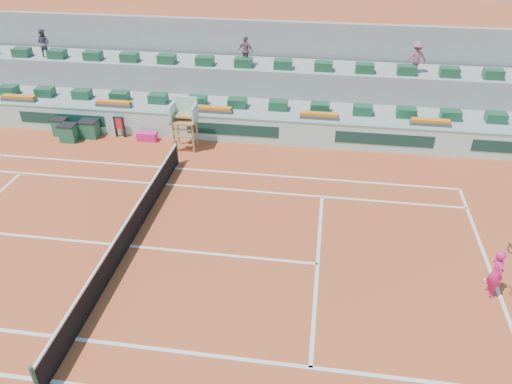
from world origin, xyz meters
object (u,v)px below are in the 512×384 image
Objects in this scene: umpire_chair at (185,117)px; tennis_player at (496,273)px; player_bag at (147,136)px; drink_cooler_a at (90,129)px.

tennis_player is (11.60, -8.09, -0.73)m from umpire_chair.
player_bag is 0.41× the size of tennis_player.
drink_cooler_a reaches higher than player_bag.
player_bag is 1.11× the size of drink_cooler_a.
umpire_chair is 5.09m from drink_cooler_a.
umpire_chair is 14.16m from tennis_player.
umpire_chair reaches higher than tennis_player.
umpire_chair is at bearing 145.10° from tennis_player.
umpire_chair reaches higher than player_bag.
player_bag is at bearing -0.15° from drink_cooler_a.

